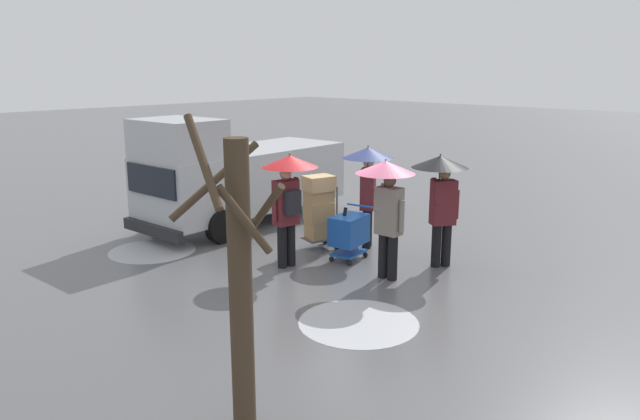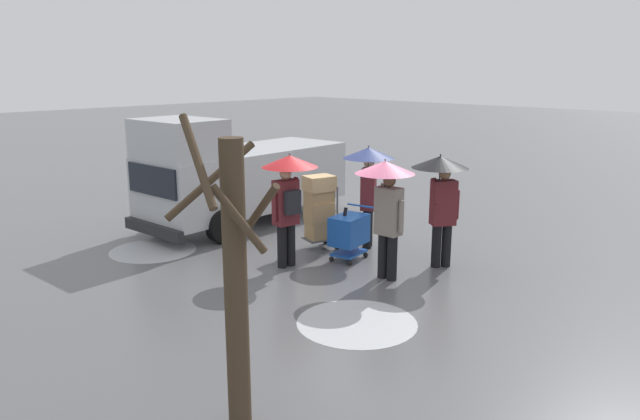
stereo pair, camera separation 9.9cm
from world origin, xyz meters
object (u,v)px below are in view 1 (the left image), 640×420
(shopping_cart_vendor, at_px, (349,231))
(pedestrian_far_side, at_px, (288,185))
(pedestrian_white_side, at_px, (441,184))
(bare_tree_near, at_px, (239,278))
(pedestrian_pink_side, at_px, (368,173))
(hand_dolly_boxes, at_px, (319,207))
(pedestrian_black_side, at_px, (387,191))
(cargo_van_parked_right, at_px, (237,175))

(shopping_cart_vendor, distance_m, pedestrian_far_side, 1.57)
(pedestrian_white_side, xyz_separation_m, bare_tree_near, (-1.37, 5.87, 0.06))
(shopping_cart_vendor, xyz_separation_m, pedestrian_pink_side, (0.24, -0.86, 1.02))
(hand_dolly_boxes, bearing_deg, pedestrian_black_side, 166.59)
(cargo_van_parked_right, relative_size, pedestrian_pink_side, 2.53)
(pedestrian_pink_side, bearing_deg, bare_tree_near, 117.79)
(pedestrian_black_side, xyz_separation_m, pedestrian_far_side, (1.72, 0.72, -0.01))
(shopping_cart_vendor, xyz_separation_m, pedestrian_black_side, (-1.16, 0.36, 1.02))
(cargo_van_parked_right, distance_m, shopping_cart_vendor, 3.84)
(pedestrian_pink_side, relative_size, pedestrian_white_side, 1.00)
(pedestrian_black_side, height_order, pedestrian_white_side, same)
(pedestrian_black_side, height_order, bare_tree_near, bare_tree_near)
(hand_dolly_boxes, distance_m, pedestrian_white_side, 2.63)
(hand_dolly_boxes, xyz_separation_m, pedestrian_black_side, (-2.09, 0.50, 0.71))
(pedestrian_white_side, distance_m, pedestrian_far_side, 2.81)
(hand_dolly_boxes, height_order, pedestrian_black_side, pedestrian_black_side)
(cargo_van_parked_right, height_order, hand_dolly_boxes, cargo_van_parked_right)
(shopping_cart_vendor, distance_m, bare_tree_near, 5.89)
(cargo_van_parked_right, bearing_deg, pedestrian_far_side, 156.73)
(cargo_van_parked_right, distance_m, pedestrian_far_side, 3.53)
(hand_dolly_boxes, distance_m, pedestrian_far_side, 1.44)
(shopping_cart_vendor, bearing_deg, bare_tree_near, 119.66)
(cargo_van_parked_right, relative_size, pedestrian_far_side, 2.53)
(hand_dolly_boxes, distance_m, pedestrian_pink_side, 1.22)
(cargo_van_parked_right, bearing_deg, pedestrian_pink_side, -171.27)
(shopping_cart_vendor, bearing_deg, pedestrian_pink_side, -74.55)
(shopping_cart_vendor, relative_size, pedestrian_white_side, 0.49)
(pedestrian_black_side, relative_size, pedestrian_far_side, 1.00)
(shopping_cart_vendor, height_order, pedestrian_black_side, pedestrian_black_side)
(pedestrian_pink_side, bearing_deg, pedestrian_white_side, 179.47)
(pedestrian_far_side, xyz_separation_m, bare_tree_near, (-3.43, 3.96, 0.08))
(pedestrian_pink_side, bearing_deg, cargo_van_parked_right, 8.73)
(pedestrian_white_side, bearing_deg, pedestrian_black_side, 74.08)
(cargo_van_parked_right, bearing_deg, shopping_cart_vendor, 175.29)
(pedestrian_white_side, bearing_deg, cargo_van_parked_right, 5.71)
(pedestrian_black_side, distance_m, bare_tree_near, 4.98)
(pedestrian_white_side, bearing_deg, hand_dolly_boxes, 16.04)
(pedestrian_pink_side, xyz_separation_m, bare_tree_near, (-3.10, 5.89, 0.06))
(hand_dolly_boxes, bearing_deg, cargo_van_parked_right, -3.42)
(pedestrian_pink_side, height_order, pedestrian_far_side, same)
(pedestrian_pink_side, distance_m, bare_tree_near, 6.66)
(pedestrian_black_side, bearing_deg, hand_dolly_boxes, -13.41)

